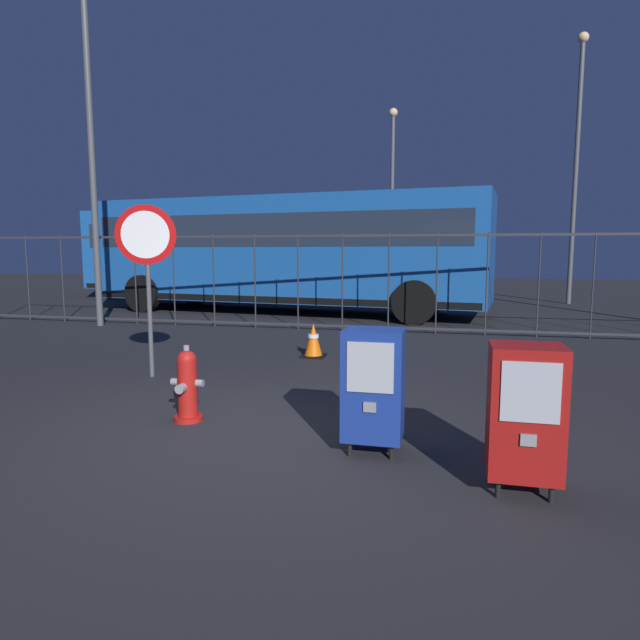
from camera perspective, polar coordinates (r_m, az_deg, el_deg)
name	(u,v)px	position (r m, az deg, el deg)	size (l,w,h in m)	color
ground_plane	(258,434)	(5.11, -6.50, -11.64)	(60.00, 60.00, 0.00)	#262628
fire_hydrant	(187,385)	(5.50, -13.63, -6.63)	(0.33, 0.32, 0.75)	red
newspaper_box_primary	(373,384)	(4.50, 5.58, -6.65)	(0.48, 0.42, 1.02)	black
newspaper_box_secondary	(525,411)	(4.01, 20.54, -8.84)	(0.48, 0.42, 1.02)	black
stop_sign	(147,254)	(7.40, -17.55, 6.52)	(0.71, 0.31, 2.23)	#4C4F54
traffic_cone	(313,341)	(8.54, -0.70, -2.15)	(0.36, 0.36, 0.53)	black
fence_barrier	(365,282)	(11.20, 4.73, 3.96)	(18.03, 0.04, 2.00)	#2D2D33
bus_near	(286,248)	(14.68, -3.56, 7.43)	(10.73, 3.79, 3.00)	#19519E
bus_far	(240,249)	(19.72, -8.34, 7.31)	(10.68, 3.51, 3.00)	#19519E
street_light_near_left	(392,188)	(21.12, 7.51, 13.46)	(0.32, 0.32, 6.82)	#4C4F54
street_light_near_right	(90,113)	(13.33, -22.82, 19.18)	(0.32, 0.32, 7.92)	#4C4F54
street_light_far_left	(577,152)	(19.05, 25.13, 15.49)	(0.32, 0.32, 8.07)	#4C4F54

